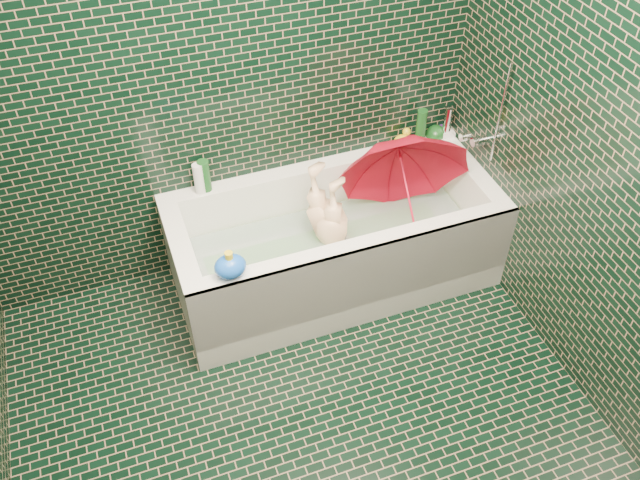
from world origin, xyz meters
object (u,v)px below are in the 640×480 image
object	(u,v)px
rubber_duck	(403,139)
bath_toy	(230,266)
bathtub	(335,252)
umbrella	(408,193)
child	(331,237)

from	to	relation	value
rubber_duck	bath_toy	distance (m)	1.32
rubber_duck	bath_toy	size ratio (longest dim) A/B	0.84
bathtub	umbrella	world-z (taller)	umbrella
child	bath_toy	xyz separation A→B (m)	(-0.61, -0.32, 0.30)
child	rubber_duck	world-z (taller)	rubber_duck
bathtub	child	xyz separation A→B (m)	(-0.02, 0.02, 0.10)
bathtub	umbrella	bearing A→B (deg)	-9.11
bathtub	rubber_duck	size ratio (longest dim) A/B	13.77
child	rubber_duck	distance (m)	0.69
rubber_duck	bathtub	bearing A→B (deg)	-171.84
bathtub	rubber_duck	xyz separation A→B (m)	(0.53, 0.34, 0.38)
bathtub	rubber_duck	world-z (taller)	rubber_duck
bathtub	child	size ratio (longest dim) A/B	1.96
bath_toy	child	bearing A→B (deg)	27.82
child	bath_toy	distance (m)	0.75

